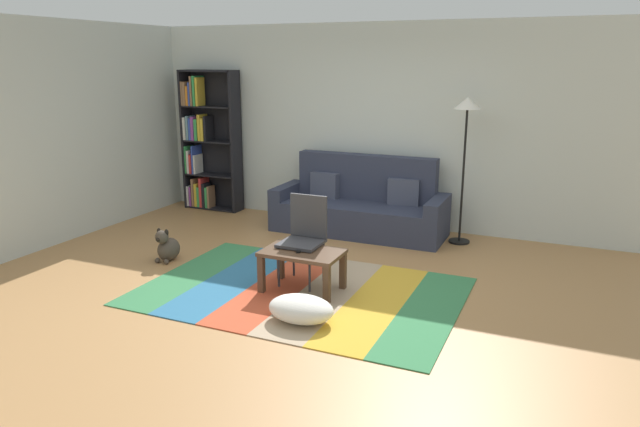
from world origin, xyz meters
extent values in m
plane|color=#B27F4C|center=(0.00, 0.00, 0.00)|extent=(14.00, 14.00, 0.00)
cube|color=silver|center=(0.00, 2.55, 1.35)|extent=(6.80, 0.10, 2.70)
cube|color=silver|center=(-3.40, 0.75, 1.35)|extent=(0.10, 5.50, 2.70)
cube|color=#387F4C|center=(-1.20, -0.18, 0.01)|extent=(0.51, 2.09, 0.01)
cube|color=teal|center=(-0.69, -0.18, 0.01)|extent=(0.51, 2.09, 0.01)
cube|color=#C64C2D|center=(-0.18, -0.18, 0.01)|extent=(0.51, 2.09, 0.01)
cube|color=tan|center=(0.34, -0.18, 0.01)|extent=(0.51, 2.09, 0.01)
cube|color=gold|center=(0.85, -0.18, 0.01)|extent=(0.51, 2.09, 0.01)
cube|color=#387F4C|center=(1.36, -0.18, 0.01)|extent=(0.51, 2.09, 0.01)
cube|color=#2D3347|center=(-0.10, 1.95, 0.20)|extent=(1.90, 0.80, 0.40)
cube|color=#2D3347|center=(-0.10, 2.25, 0.70)|extent=(1.90, 0.20, 0.60)
cube|color=#2D3347|center=(-1.14, 1.95, 0.28)|extent=(0.18, 0.80, 0.56)
cube|color=#2D3347|center=(0.94, 1.95, 0.28)|extent=(0.18, 0.80, 0.56)
cube|color=#42475B|center=(-0.65, 2.13, 0.56)|extent=(0.42, 0.19, 0.36)
cube|color=#42475B|center=(0.45, 2.13, 0.56)|extent=(0.42, 0.19, 0.36)
cube|color=black|center=(-3.01, 2.30, 1.04)|extent=(0.04, 0.28, 2.08)
cube|color=black|center=(-2.15, 2.30, 1.04)|extent=(0.04, 0.28, 2.08)
cube|color=black|center=(-2.58, 2.43, 1.04)|extent=(0.90, 0.01, 2.08)
cube|color=black|center=(-2.58, 2.30, 0.02)|extent=(0.86, 0.28, 0.02)
cube|color=black|center=(-2.58, 2.30, 0.53)|extent=(0.86, 0.28, 0.02)
cube|color=black|center=(-2.58, 2.30, 1.04)|extent=(0.86, 0.28, 0.02)
cube|color=black|center=(-2.58, 2.30, 1.55)|extent=(0.86, 0.28, 0.02)
cube|color=black|center=(-2.58, 2.30, 2.06)|extent=(0.86, 0.28, 0.02)
cube|color=silver|center=(-2.98, 2.26, 0.18)|extent=(0.03, 0.18, 0.31)
cube|color=purple|center=(-2.93, 2.27, 0.18)|extent=(0.03, 0.20, 0.30)
cube|color=#8C6647|center=(-2.89, 2.30, 0.24)|extent=(0.04, 0.26, 0.43)
cube|color=gold|center=(-2.83, 2.26, 0.21)|extent=(0.04, 0.18, 0.36)
cube|color=green|center=(-2.79, 2.29, 0.18)|extent=(0.04, 0.25, 0.31)
cube|color=red|center=(-2.74, 2.29, 0.25)|extent=(0.04, 0.23, 0.45)
cube|color=black|center=(-2.69, 2.26, 0.21)|extent=(0.04, 0.19, 0.37)
cube|color=green|center=(-2.64, 2.25, 0.19)|extent=(0.04, 0.17, 0.31)
cube|color=#8C6647|center=(-2.60, 2.26, 0.19)|extent=(0.03, 0.18, 0.33)
cube|color=green|center=(-2.98, 2.27, 0.74)|extent=(0.03, 0.21, 0.41)
cube|color=silver|center=(-2.94, 2.25, 0.71)|extent=(0.04, 0.16, 0.35)
cube|color=red|center=(-2.90, 2.25, 0.68)|extent=(0.04, 0.17, 0.29)
cube|color=#334CB2|center=(-2.86, 2.29, 0.75)|extent=(0.03, 0.25, 0.42)
cube|color=silver|center=(-2.83, 2.28, 0.68)|extent=(0.03, 0.22, 0.29)
cube|color=silver|center=(-2.97, 2.29, 1.22)|extent=(0.04, 0.24, 0.34)
cube|color=#668C99|center=(-2.92, 2.27, 1.23)|extent=(0.04, 0.20, 0.36)
cube|color=#334CB2|center=(-2.88, 2.29, 1.21)|extent=(0.04, 0.25, 0.33)
cube|color=purple|center=(-2.83, 2.27, 1.22)|extent=(0.05, 0.21, 0.35)
cube|color=green|center=(-2.77, 2.29, 1.21)|extent=(0.05, 0.24, 0.32)
cube|color=gold|center=(-2.71, 2.28, 1.24)|extent=(0.04, 0.22, 0.39)
cube|color=gold|center=(-2.66, 2.29, 1.21)|extent=(0.05, 0.24, 0.33)
cube|color=black|center=(-2.61, 2.28, 1.23)|extent=(0.03, 0.23, 0.37)
cube|color=#8C6647|center=(-2.98, 2.29, 1.73)|extent=(0.03, 0.25, 0.35)
cube|color=#8C6647|center=(-2.94, 2.27, 1.73)|extent=(0.05, 0.20, 0.34)
cube|color=orange|center=(-2.89, 2.26, 1.70)|extent=(0.04, 0.18, 0.29)
cube|color=#334CB2|center=(-2.85, 2.28, 1.73)|extent=(0.03, 0.21, 0.34)
cube|color=#8C6647|center=(-2.82, 2.30, 1.77)|extent=(0.03, 0.26, 0.43)
cube|color=green|center=(-2.77, 2.30, 1.77)|extent=(0.04, 0.26, 0.43)
cube|color=gold|center=(-2.72, 2.27, 1.76)|extent=(0.04, 0.20, 0.41)
cube|color=#513826|center=(0.09, -0.16, 0.40)|extent=(0.78, 0.49, 0.04)
cube|color=#513826|center=(-0.26, -0.36, 0.20)|extent=(0.06, 0.06, 0.37)
cube|color=#513826|center=(0.43, -0.36, 0.20)|extent=(0.06, 0.06, 0.37)
cube|color=#513826|center=(-0.26, 0.05, 0.20)|extent=(0.06, 0.06, 0.37)
cube|color=#513826|center=(0.43, 0.05, 0.20)|extent=(0.06, 0.06, 0.37)
ellipsoid|color=white|center=(0.38, -0.81, 0.12)|extent=(0.59, 0.42, 0.23)
ellipsoid|color=#473D33|center=(-1.70, 0.07, 0.13)|extent=(0.22, 0.30, 0.26)
sphere|color=#473D33|center=(-1.70, -0.04, 0.30)|extent=(0.15, 0.15, 0.15)
ellipsoid|color=black|center=(-1.70, -0.10, 0.29)|extent=(0.06, 0.07, 0.05)
ellipsoid|color=black|center=(-1.76, -0.02, 0.36)|extent=(0.05, 0.04, 0.08)
ellipsoid|color=black|center=(-1.65, -0.02, 0.36)|extent=(0.05, 0.04, 0.08)
sphere|color=#473D33|center=(-1.76, -0.07, 0.03)|extent=(0.06, 0.06, 0.06)
sphere|color=#473D33|center=(-1.64, -0.07, 0.03)|extent=(0.06, 0.06, 0.06)
cylinder|color=black|center=(1.20, 2.08, 0.01)|extent=(0.26, 0.26, 0.02)
cylinder|color=black|center=(1.20, 2.08, 0.84)|extent=(0.03, 0.03, 1.63)
cone|color=white|center=(1.20, 2.08, 1.72)|extent=(0.32, 0.32, 0.14)
cube|color=black|center=(0.05, -0.17, 0.43)|extent=(0.12, 0.15, 0.02)
cube|color=#38383D|center=(0.00, 0.00, 0.44)|extent=(0.40, 0.40, 0.03)
cube|color=#38383D|center=(0.00, 0.18, 0.68)|extent=(0.40, 0.03, 0.44)
cylinder|color=#38383D|center=(-0.17, -0.17, 0.21)|extent=(0.02, 0.02, 0.42)
cylinder|color=#38383D|center=(0.17, -0.17, 0.21)|extent=(0.02, 0.02, 0.42)
cylinder|color=#38383D|center=(-0.17, 0.17, 0.21)|extent=(0.02, 0.02, 0.42)
cylinder|color=#38383D|center=(0.17, 0.17, 0.21)|extent=(0.02, 0.02, 0.42)
camera|label=1|loc=(2.43, -5.06, 2.23)|focal=32.98mm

